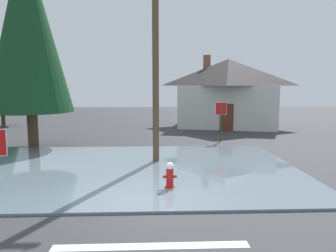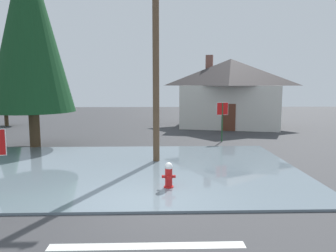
% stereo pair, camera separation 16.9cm
% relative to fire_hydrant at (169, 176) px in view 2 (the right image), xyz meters
% --- Properties ---
extents(ground_plane, '(80.00, 80.00, 0.10)m').
position_rel_fire_hydrant_xyz_m(ground_plane, '(-0.81, -1.28, -0.49)').
color(ground_plane, '#38383A').
extents(flood_puddle, '(13.56, 8.99, 0.08)m').
position_rel_fire_hydrant_xyz_m(flood_puddle, '(-1.56, 2.49, -0.41)').
color(flood_puddle, slate).
rests_on(flood_puddle, ground).
extents(lane_stop_bar, '(4.20, 0.31, 0.01)m').
position_rel_fire_hydrant_xyz_m(lane_stop_bar, '(-0.58, -3.70, -0.44)').
color(lane_stop_bar, silver).
rests_on(lane_stop_bar, ground).
extents(fire_hydrant, '(0.45, 0.39, 0.90)m').
position_rel_fire_hydrant_xyz_m(fire_hydrant, '(0.00, 0.00, 0.00)').
color(fire_hydrant, red).
rests_on(fire_hydrant, ground).
extents(utility_pole, '(1.60, 0.28, 8.70)m').
position_rel_fire_hydrant_xyz_m(utility_pole, '(-0.43, 3.68, 4.08)').
color(utility_pole, brown).
rests_on(utility_pole, ground).
extents(stop_sign_far, '(0.73, 0.23, 2.36)m').
position_rel_fire_hydrant_xyz_m(stop_sign_far, '(3.47, 8.72, 1.25)').
color(stop_sign_far, '#1E4C28').
rests_on(stop_sign_far, ground).
extents(house, '(9.39, 8.50, 5.91)m').
position_rel_fire_hydrant_xyz_m(house, '(5.60, 16.31, 2.40)').
color(house, beige).
rests_on(house, ground).
extents(pine_tree_tall_left, '(4.37, 4.37, 10.94)m').
position_rel_fire_hydrant_xyz_m(pine_tree_tall_left, '(-7.01, 7.19, 5.99)').
color(pine_tree_tall_left, '#4C3823').
rests_on(pine_tree_tall_left, ground).
extents(pine_tree_mid_left, '(2.49, 2.49, 6.23)m').
position_rel_fire_hydrant_xyz_m(pine_tree_mid_left, '(-12.90, 16.63, 3.22)').
color(pine_tree_mid_left, '#4C3823').
rests_on(pine_tree_mid_left, ground).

